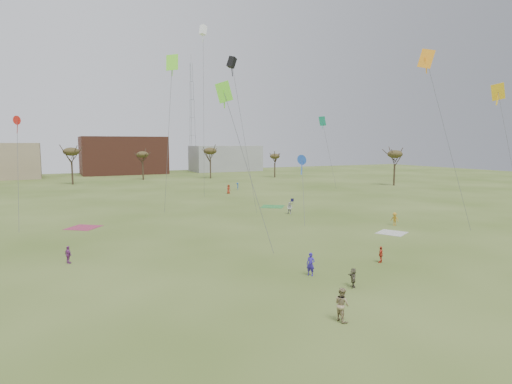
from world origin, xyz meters
name	(u,v)px	position (x,y,z in m)	size (l,w,h in m)	color
ground	(334,290)	(0.00, 0.00, 0.00)	(260.00, 260.00, 0.00)	#3D541A
flyer_near_right	(311,264)	(0.38, 3.42, 0.88)	(0.64, 0.42, 1.76)	#32229E
spectator_fore_a	(381,254)	(7.62, 3.76, 0.69)	(0.81, 0.34, 1.38)	red
spectator_fore_b	(342,304)	(-2.60, -4.23, 0.96)	(0.94, 0.73, 1.93)	tan
spectator_fore_c	(353,278)	(1.58, -0.07, 0.69)	(1.27, 0.40, 1.37)	brown
flyer_mid_b	(395,219)	(20.40, 15.30, 0.80)	(1.03, 0.59, 1.60)	#BD8623
spectator_mid_d	(68,255)	(-15.92, 15.03, 0.74)	(0.87, 0.36, 1.48)	#8E3B8F
spectator_mid_e	(290,208)	(13.24, 28.11, 0.84)	(0.81, 0.63, 1.68)	#BDBDBD
flyer_far_b	(229,189)	(14.72, 54.26, 0.90)	(0.88, 0.57, 1.79)	maroon
flyer_far_c	(238,186)	(19.10, 59.79, 0.77)	(1.00, 0.57, 1.54)	#21539A
blanket_cream	(392,233)	(17.00, 12.20, 0.00)	(2.86, 2.86, 0.03)	beige
blanket_plum	(84,228)	(-13.67, 30.61, 0.00)	(3.30, 3.30, 0.03)	#9A2F4F
blanket_olive	(273,207)	(14.38, 35.31, 0.00)	(3.42, 3.42, 0.03)	#31873A
camp_chair_right	(292,202)	(18.69, 36.59, 0.26)	(0.74, 0.74, 0.87)	#141233
kites_aloft	(230,67)	(3.62, 26.48, 19.23)	(59.11, 57.44, 27.66)	red
tree_line	(117,156)	(-2.85, 79.12, 7.09)	(117.44, 49.32, 8.91)	#3A2B1E
building_brick	(123,155)	(5.00, 120.00, 6.00)	(26.00, 16.00, 12.00)	brown
building_grey	(226,158)	(40.00, 118.00, 4.50)	(24.00, 12.00, 9.00)	gray
radio_tower	(192,117)	(30.00, 125.00, 19.21)	(1.51, 1.72, 41.00)	#9EA3A8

